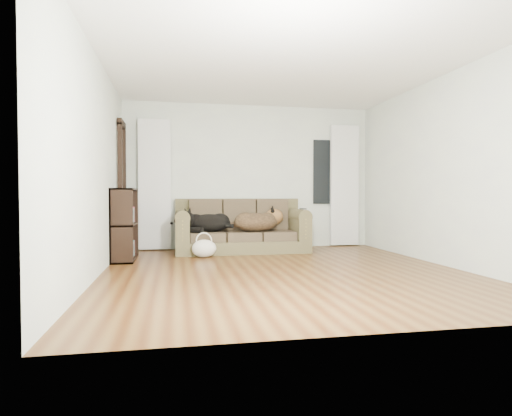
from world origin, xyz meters
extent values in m
plane|color=#42220C|center=(0.00, 0.00, 0.00)|extent=(5.00, 5.00, 0.00)
plane|color=white|center=(0.00, 0.00, 2.60)|extent=(5.00, 5.00, 0.00)
cube|color=beige|center=(0.00, 2.50, 1.30)|extent=(4.50, 0.04, 2.60)
cube|color=beige|center=(-2.25, 0.00, 1.30)|extent=(0.04, 5.00, 2.60)
cube|color=beige|center=(2.25, 0.00, 1.30)|extent=(0.04, 5.00, 2.60)
cube|color=silver|center=(-1.70, 2.42, 1.15)|extent=(0.55, 0.08, 2.25)
cube|color=silver|center=(1.80, 2.42, 1.15)|extent=(0.55, 0.08, 2.25)
cube|color=black|center=(1.45, 2.47, 1.40)|extent=(0.50, 0.03, 1.20)
cube|color=black|center=(-2.20, 2.05, 1.05)|extent=(0.07, 0.60, 2.10)
cube|color=brown|center=(-0.24, 1.97, 0.45)|extent=(2.22, 0.96, 0.91)
ellipsoid|color=black|center=(-0.84, 1.95, 0.48)|extent=(0.81, 0.63, 0.31)
ellipsoid|color=black|center=(0.03, 1.89, 0.49)|extent=(0.86, 0.66, 0.35)
cube|color=black|center=(0.79, 1.79, 0.73)|extent=(0.08, 0.18, 0.02)
ellipsoid|color=silver|center=(-0.92, 1.39, 0.16)|extent=(0.42, 0.35, 0.28)
cube|color=black|center=(-2.09, 1.34, 0.50)|extent=(0.34, 0.85, 1.06)
camera|label=1|loc=(-1.36, -5.21, 0.96)|focal=30.00mm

